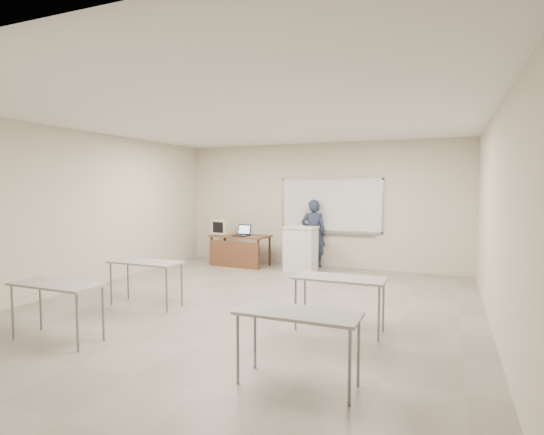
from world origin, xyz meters
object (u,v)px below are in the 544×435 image
at_px(laptop, 242,233).
at_px(mouse, 244,236).
at_px(crt_monitor, 223,227).
at_px(podium, 301,249).
at_px(keyboard, 296,226).
at_px(presenter, 313,233).
at_px(instructor_desk, 238,244).
at_px(whiteboard, 331,206).

height_order(laptop, mouse, laptop).
bearing_deg(laptop, crt_monitor, 165.33).
relative_size(podium, keyboard, 2.57).
bearing_deg(presenter, mouse, 14.52).
relative_size(crt_monitor, mouse, 4.93).
xyz_separation_m(podium, crt_monitor, (-2.15, 0.23, 0.42)).
relative_size(instructor_desk, laptop, 3.93).
height_order(instructor_desk, podium, podium).
xyz_separation_m(laptop, presenter, (1.61, 0.64, 0.01)).
height_order(crt_monitor, laptop, crt_monitor).
height_order(podium, mouse, podium).
distance_m(instructor_desk, podium, 1.60).
relative_size(whiteboard, laptop, 6.82).
xyz_separation_m(instructor_desk, laptop, (0.10, -0.01, 0.27)).
bearing_deg(laptop, keyboard, 10.47).
relative_size(laptop, presenter, 0.22).
relative_size(mouse, presenter, 0.06).
distance_m(instructor_desk, mouse, 0.31).
relative_size(whiteboard, mouse, 26.89).
bearing_deg(keyboard, crt_monitor, -177.82).
xyz_separation_m(podium, laptop, (-1.50, -0.02, 0.29)).
distance_m(laptop, mouse, 0.13).
bearing_deg(mouse, laptop, 132.03).
bearing_deg(laptop, presenter, 27.91).
bearing_deg(keyboard, laptop, -169.36).
distance_m(whiteboard, instructor_desk, 2.43).
bearing_deg(whiteboard, mouse, -155.45).
height_order(crt_monitor, keyboard, crt_monitor).
xyz_separation_m(whiteboard, presenter, (-0.39, -0.15, -0.66)).
height_order(whiteboard, laptop, whiteboard).
bearing_deg(presenter, whiteboard, -170.30).
xyz_separation_m(instructor_desk, crt_monitor, (-0.55, 0.24, 0.39)).
relative_size(whiteboard, keyboard, 6.21).
bearing_deg(whiteboard, presenter, -159.31).
relative_size(crt_monitor, keyboard, 1.14).
xyz_separation_m(mouse, presenter, (1.51, 0.72, 0.05)).
distance_m(crt_monitor, laptop, 0.71).
relative_size(crt_monitor, presenter, 0.28).
bearing_deg(instructor_desk, whiteboard, 24.23).
xyz_separation_m(instructor_desk, presenter, (1.71, 0.63, 0.28)).
height_order(instructor_desk, crt_monitor, crt_monitor).
xyz_separation_m(keyboard, presenter, (0.26, 0.54, -0.22)).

